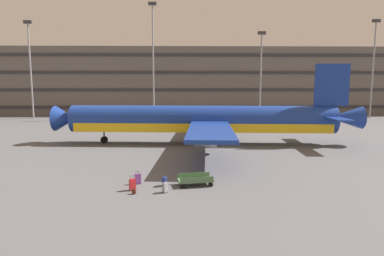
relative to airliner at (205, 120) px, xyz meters
name	(u,v)px	position (x,y,z in m)	size (l,w,h in m)	color
ground_plane	(217,147)	(1.41, -2.18, -3.03)	(600.00, 600.00, 0.00)	#5B5B60
terminal_structure	(199,82)	(1.41, 51.42, 5.56)	(143.95, 21.25, 17.19)	#605B56
airliner	(205,120)	(0.00, 0.00, 0.00)	(39.08, 31.69, 10.11)	navy
light_mast_far_left	(30,63)	(-37.42, 33.92, 9.58)	(1.80, 0.50, 21.83)	gray
light_mast_left	(153,53)	(-9.75, 33.92, 11.65)	(1.80, 0.50, 25.88)	gray
light_mast_center_left	(261,68)	(14.83, 33.92, 8.44)	(1.80, 0.50, 19.63)	gray
light_mast_center_right	(373,62)	(40.80, 33.92, 9.86)	(1.80, 0.50, 22.39)	gray
suitcase_purple	(138,179)	(-6.11, -17.06, -2.61)	(0.50, 0.39, 0.96)	#72388C
suitcase_orange	(132,184)	(-6.27, -18.55, -2.59)	(0.51, 0.46, 1.04)	#B21E23
suitcase_silver	(165,187)	(-3.91, -19.09, -2.65)	(0.43, 0.45, 0.93)	gray
suitcase_large	(164,181)	(-4.06, -17.58, -2.66)	(0.36, 0.52, 0.82)	navy
backpack_small	(134,191)	(-6.06, -19.38, -2.84)	(0.40, 0.37, 0.46)	#592619
baggage_cart	(195,180)	(-1.76, -17.52, -2.61)	(3.37, 1.72, 0.82)	#4C724C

